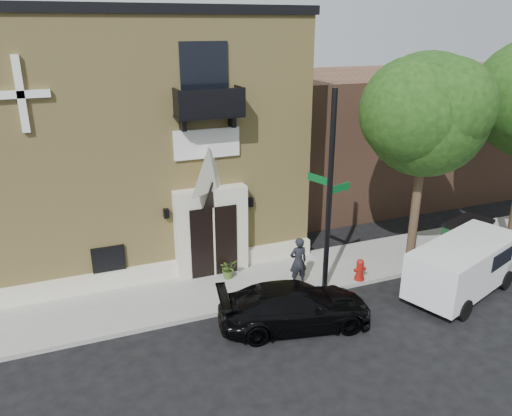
{
  "coord_description": "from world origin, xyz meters",
  "views": [
    {
      "loc": [
        -5.6,
        -13.12,
        8.67
      ],
      "look_at": [
        0.42,
        2.0,
        2.69
      ],
      "focal_mm": 35.0,
      "sensor_mm": 36.0,
      "label": 1
    }
  ],
  "objects": [
    {
      "name": "ground",
      "position": [
        0.0,
        0.0,
        0.0
      ],
      "size": [
        120.0,
        120.0,
        0.0
      ],
      "primitive_type": "plane",
      "color": "black",
      "rests_on": "ground"
    },
    {
      "name": "sidewalk",
      "position": [
        1.0,
        1.5,
        0.07
      ],
      "size": [
        42.0,
        3.0,
        0.15
      ],
      "primitive_type": "cube",
      "color": "gray",
      "rests_on": "ground"
    },
    {
      "name": "church",
      "position": [
        -2.99,
        7.95,
        4.63
      ],
      "size": [
        12.2,
        11.01,
        9.3
      ],
      "color": "tan",
      "rests_on": "ground"
    },
    {
      "name": "neighbour_building",
      "position": [
        12.0,
        9.0,
        3.2
      ],
      "size": [
        18.0,
        8.0,
        6.4
      ],
      "primitive_type": "cube",
      "color": "brown",
      "rests_on": "ground"
    },
    {
      "name": "street_tree_left",
      "position": [
        6.03,
        0.35,
        5.87
      ],
      "size": [
        4.97,
        4.38,
        7.77
      ],
      "color": "#38281C",
      "rests_on": "sidewalk"
    },
    {
      "name": "black_sedan",
      "position": [
        0.36,
        -1.34,
        0.68
      ],
      "size": [
        4.94,
        2.72,
        1.36
      ],
      "primitive_type": "imported",
      "rotation": [
        0.0,
        0.0,
        1.39
      ],
      "color": "black",
      "rests_on": "ground"
    },
    {
      "name": "cargo_van",
      "position": [
        6.65,
        -1.62,
        1.05
      ],
      "size": [
        4.93,
        3.27,
        1.88
      ],
      "rotation": [
        0.0,
        0.0,
        0.35
      ],
      "color": "white",
      "rests_on": "ground"
    },
    {
      "name": "street_sign",
      "position": [
        2.27,
        0.23,
        3.55
      ],
      "size": [
        1.27,
        1.03,
        6.76
      ],
      "rotation": [
        0.0,
        0.0,
        0.31
      ],
      "color": "black",
      "rests_on": "sidewalk"
    },
    {
      "name": "fire_hydrant",
      "position": [
        3.66,
        0.2,
        0.54
      ],
      "size": [
        0.45,
        0.36,
        0.8
      ],
      "color": "maroon",
      "rests_on": "sidewalk"
    },
    {
      "name": "dumpster",
      "position": [
        8.82,
        0.61,
        0.82
      ],
      "size": [
        2.28,
        1.72,
        1.32
      ],
      "rotation": [
        0.0,
        0.0,
        0.32
      ],
      "color": "#0D3216",
      "rests_on": "sidewalk"
    },
    {
      "name": "planter",
      "position": [
        -0.62,
        2.07,
        0.5
      ],
      "size": [
        0.78,
        0.72,
        0.7
      ],
      "primitive_type": "imported",
      "rotation": [
        0.0,
        0.0,
        0.33
      ],
      "color": "#486528",
      "rests_on": "sidewalk"
    },
    {
      "name": "pedestrian_near",
      "position": [
        1.47,
        0.7,
        1.03
      ],
      "size": [
        0.66,
        0.44,
        1.76
      ],
      "primitive_type": "imported",
      "rotation": [
        0.0,
        0.0,
        3.11
      ],
      "color": "black",
      "rests_on": "sidewalk"
    }
  ]
}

